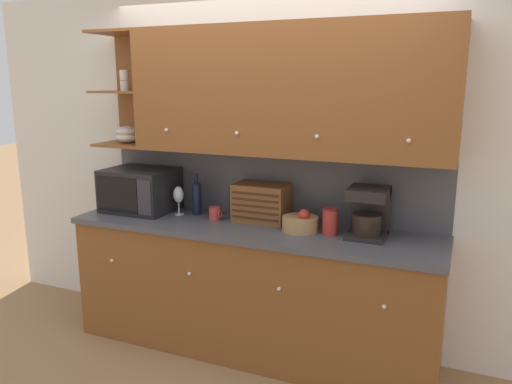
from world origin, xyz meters
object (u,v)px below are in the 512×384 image
mug (215,214)px  bread_box (262,202)px  wine_bottle (197,196)px  fruit_basket (300,223)px  wine_glass (178,196)px  coffee_maker (368,212)px  storage_canister (330,221)px  microwave (140,190)px

mug → bread_box: bread_box is taller
wine_bottle → fruit_basket: 0.87m
wine_bottle → mug: size_ratio=3.29×
wine_glass → wine_bottle: bearing=26.2°
wine_glass → fruit_basket: wine_glass is taller
fruit_basket → coffee_maker: bearing=7.3°
bread_box → fruit_basket: size_ratio=1.57×
wine_bottle → bread_box: (0.52, 0.02, -0.00)m
bread_box → storage_canister: bearing=-13.4°
fruit_basket → storage_canister: 0.21m
wine_glass → fruit_basket: (0.98, -0.04, -0.09)m
wine_glass → storage_canister: size_ratio=1.22×
wine_bottle → fruit_basket: bearing=-7.0°
bread_box → coffee_maker: coffee_maker is taller
coffee_maker → microwave: bearing=-179.4°
fruit_basket → mug: bearing=178.6°
wine_glass → coffee_maker: (1.42, 0.01, 0.02)m
mug → fruit_basket: bearing=-1.4°
microwave → storage_canister: microwave is taller
wine_bottle → microwave: bearing=-171.6°
wine_bottle → bread_box: 0.52m
microwave → storage_canister: 1.53m
wine_glass → coffee_maker: bearing=0.5°
microwave → storage_canister: (1.52, -0.04, -0.07)m
storage_canister → wine_glass: bearing=177.8°
wine_bottle → mug: bearing=-24.0°
wine_bottle → bread_box: size_ratio=0.82×
wine_glass → fruit_basket: size_ratio=0.89×
wine_glass → microwave: bearing=-178.7°
wine_glass → wine_bottle: 0.14m
wine_glass → bread_box: size_ratio=0.57×
fruit_basket → coffee_maker: size_ratio=0.74×
fruit_basket → storage_canister: (0.20, -0.00, 0.04)m
wine_glass → coffee_maker: size_ratio=0.66×
wine_bottle → coffee_maker: coffee_maker is taller
microwave → fruit_basket: microwave is taller
mug → storage_canister: storage_canister is taller
wine_glass → storage_canister: wine_glass is taller
coffee_maker → bread_box: bearing=174.8°
storage_canister → wine_bottle: bearing=174.3°
bread_box → wine_glass: bearing=-172.7°
wine_glass → coffee_maker: 1.42m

